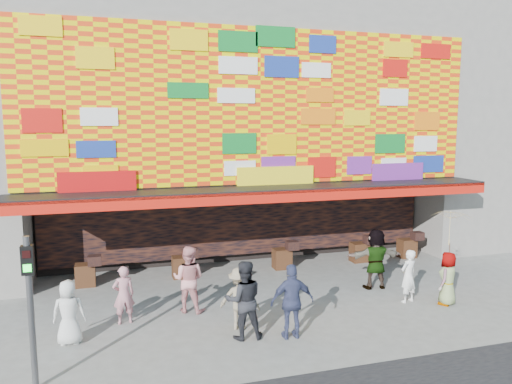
# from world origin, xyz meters

# --- Properties ---
(ground) EXTENTS (90.00, 90.00, 0.00)m
(ground) POSITION_xyz_m (0.00, 0.00, 0.00)
(ground) COLOR slate
(ground) RESTS_ON ground
(shop_building) EXTENTS (15.20, 9.40, 10.00)m
(shop_building) POSITION_xyz_m (0.00, 8.18, 5.23)
(shop_building) COLOR gray
(shop_building) RESTS_ON ground
(neighbor_right) EXTENTS (11.00, 8.00, 12.00)m
(neighbor_right) POSITION_xyz_m (13.00, 8.00, 6.00)
(neighbor_right) COLOR gray
(neighbor_right) RESTS_ON ground
(signal_left) EXTENTS (0.22, 0.20, 3.00)m
(signal_left) POSITION_xyz_m (-6.20, -1.50, 1.86)
(signal_left) COLOR #59595B
(signal_left) RESTS_ON ground
(ped_a) EXTENTS (0.77, 0.53, 1.51)m
(ped_a) POSITION_xyz_m (-5.69, 0.40, 0.76)
(ped_a) COLOR silver
(ped_a) RESTS_ON ground
(ped_b) EXTENTS (0.59, 0.43, 1.50)m
(ped_b) POSITION_xyz_m (-4.45, 1.25, 0.75)
(ped_b) COLOR #BB7983
(ped_b) RESTS_ON ground
(ped_c) EXTENTS (0.98, 0.80, 1.88)m
(ped_c) POSITION_xyz_m (-1.77, -0.46, 0.94)
(ped_c) COLOR #222328
(ped_c) RESTS_ON ground
(ped_d) EXTENTS (1.16, 0.97, 1.55)m
(ped_d) POSITION_xyz_m (-1.72, 0.08, 0.78)
(ped_d) COLOR gray
(ped_d) RESTS_ON ground
(ped_e) EXTENTS (1.07, 0.49, 1.79)m
(ped_e) POSITION_xyz_m (-0.67, -0.78, 0.90)
(ped_e) COLOR #393F64
(ped_e) RESTS_ON ground
(ped_f) EXTENTS (1.79, 0.80, 1.86)m
(ped_f) POSITION_xyz_m (3.05, 1.83, 0.93)
(ped_f) COLOR gray
(ped_f) RESTS_ON ground
(ped_g) EXTENTS (0.88, 0.80, 1.50)m
(ped_g) POSITION_xyz_m (4.27, 0.01, 0.75)
(ped_g) COLOR gray
(ped_g) RESTS_ON ground
(ped_h) EXTENTS (0.64, 0.51, 1.52)m
(ped_h) POSITION_xyz_m (3.32, 0.50, 0.76)
(ped_h) COLOR white
(ped_h) RESTS_ON ground
(ped_i) EXTENTS (1.09, 1.01, 1.80)m
(ped_i) POSITION_xyz_m (-2.74, 1.59, 0.90)
(ped_i) COLOR pink
(ped_i) RESTS_ON ground
(parasol) EXTENTS (1.41, 1.42, 1.94)m
(parasol) POSITION_xyz_m (4.27, 0.01, 2.19)
(parasol) COLOR beige
(parasol) RESTS_ON ground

